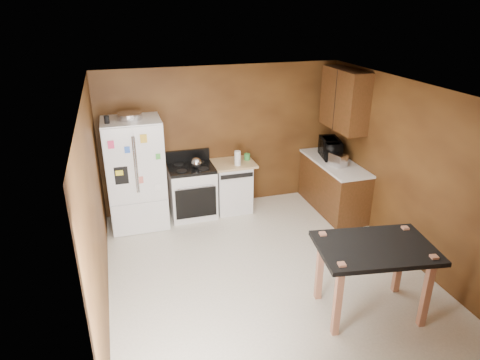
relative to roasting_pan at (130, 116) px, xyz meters
name	(u,v)px	position (x,y,z in m)	size (l,w,h in m)	color
floor	(264,269)	(1.55, -1.88, -1.85)	(4.50, 4.50, 0.00)	white
ceiling	(269,91)	(1.55, -1.88, 0.65)	(4.50, 4.50, 0.00)	white
wall_back	(223,138)	(1.55, 0.37, -0.60)	(4.20, 4.20, 0.00)	brown
wall_front	(359,295)	(1.55, -4.13, -0.60)	(4.20, 4.20, 0.00)	brown
wall_left	(96,209)	(-0.55, -1.88, -0.60)	(4.50, 4.50, 0.00)	brown
wall_right	(406,171)	(3.65, -1.88, -0.60)	(4.50, 4.50, 0.00)	brown
roasting_pan	(130,116)	(0.00, 0.00, 0.00)	(0.38, 0.38, 0.10)	silver
pen_cup	(107,120)	(-0.34, -0.16, 0.01)	(0.08, 0.08, 0.11)	black
kettle	(196,163)	(0.99, -0.03, -0.86)	(0.18, 0.18, 0.18)	silver
paper_towel	(238,158)	(1.69, -0.08, -0.83)	(0.11, 0.11, 0.25)	white
green_canister	(247,157)	(1.92, 0.12, -0.90)	(0.10, 0.10, 0.11)	green
toaster	(338,160)	(3.30, -0.62, -0.84)	(0.18, 0.29, 0.21)	silver
microwave	(330,149)	(3.37, -0.19, -0.80)	(0.55, 0.37, 0.30)	black
refrigerator	(136,174)	(0.00, -0.02, -0.95)	(0.90, 0.80, 1.80)	white
gas_range	(192,190)	(0.91, 0.04, -1.39)	(0.76, 0.68, 1.10)	white
dishwasher	(232,186)	(1.63, 0.07, -1.40)	(0.78, 0.63, 0.89)	white
right_cabinets	(336,160)	(3.39, -0.40, -0.94)	(0.63, 1.58, 2.45)	#5C2F19
island	(374,256)	(2.46, -3.05, -1.07)	(1.43, 1.07, 0.94)	black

